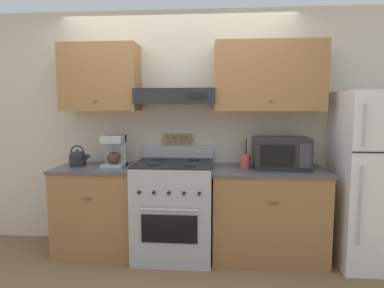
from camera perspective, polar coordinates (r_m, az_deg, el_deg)
ground_plane at (r=3.47m, az=-3.62°, el=-19.86°), size 16.00×16.00×0.00m
wall_back at (r=3.73m, az=-1.49°, el=4.97°), size 5.20×0.46×2.55m
counter_left at (r=3.80m, az=-15.18°, el=-10.35°), size 0.83×0.66×0.91m
counter_right at (r=3.61m, az=12.49°, el=-11.15°), size 1.12×0.66×0.91m
stove_range at (r=3.56m, az=-2.98°, el=-10.70°), size 0.77×0.73×1.10m
refrigerator at (r=3.74m, az=28.05°, el=-5.11°), size 0.70×0.73×1.67m
tea_kettle at (r=3.77m, az=-18.51°, el=-2.20°), size 0.22×0.17×0.22m
coffee_maker at (r=3.66m, az=-12.73°, el=-1.08°), size 0.22×0.25×0.32m
microwave at (r=3.53m, az=14.59°, el=-1.45°), size 0.53×0.39×0.32m
utensil_crock at (r=3.48m, az=8.91°, el=-2.70°), size 0.11×0.11×0.30m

